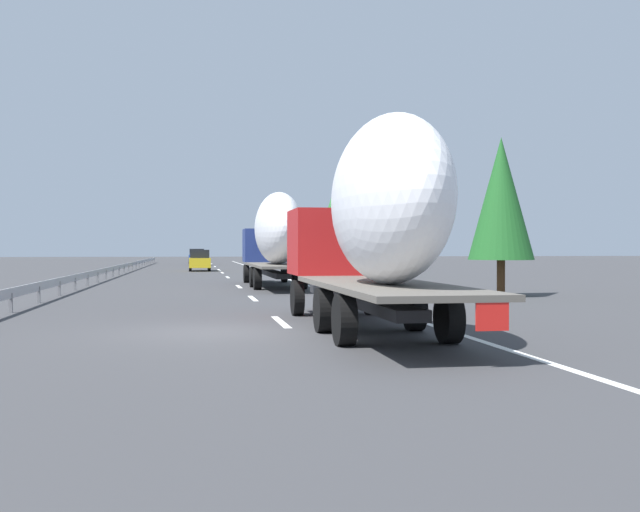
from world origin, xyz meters
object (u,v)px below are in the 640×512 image
(car_yellow_coupe, at_px, (200,260))
(car_blue_sedan, at_px, (196,256))
(car_black_suv, at_px, (197,257))
(road_sign, at_px, (285,246))
(truck_trailing, at_px, (374,219))
(truck_lead, at_px, (275,235))

(car_yellow_coupe, bearing_deg, car_blue_sedan, 0.42)
(car_black_suv, xyz_separation_m, road_sign, (-29.81, -6.79, 1.24))
(car_black_suv, distance_m, car_blue_sedan, 10.56)
(truck_trailing, xyz_separation_m, car_black_suv, (71.83, 3.69, -1.65))
(truck_lead, xyz_separation_m, car_yellow_coupe, (28.58, 3.58, -1.72))
(truck_trailing, bearing_deg, car_blue_sedan, 2.66)
(car_blue_sedan, relative_size, road_sign, 1.39)
(truck_trailing, bearing_deg, truck_lead, 0.00)
(car_black_suv, distance_m, road_sign, 30.59)
(car_black_suv, distance_m, car_yellow_coupe, 22.53)
(truck_lead, bearing_deg, car_black_suv, 4.13)
(truck_lead, bearing_deg, truck_trailing, -180.00)
(road_sign, bearing_deg, car_black_suv, 12.83)
(road_sign, bearing_deg, car_blue_sedan, 9.73)
(truck_trailing, bearing_deg, car_black_suv, 2.94)
(car_black_suv, relative_size, car_yellow_coupe, 0.90)
(truck_lead, relative_size, truck_trailing, 1.13)
(car_blue_sedan, bearing_deg, truck_lead, -176.45)
(truck_trailing, xyz_separation_m, car_blue_sedan, (82.39, 3.82, -1.65))
(truck_lead, height_order, car_yellow_coupe, truck_lead)
(truck_trailing, relative_size, car_yellow_coupe, 2.65)
(car_blue_sedan, distance_m, car_yellow_coupe, 33.09)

